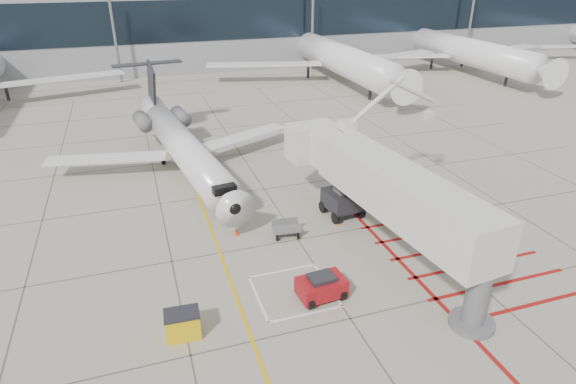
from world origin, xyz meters
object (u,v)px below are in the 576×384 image
object	(u,v)px
jet_bridge	(399,202)
spill_bin	(183,324)
pushback_tug	(321,286)
regional_jet	(190,139)

from	to	relation	value
jet_bridge	spill_bin	bearing A→B (deg)	-174.17
pushback_tug	spill_bin	size ratio (longest dim) A/B	1.56
regional_jet	spill_bin	distance (m)	18.25
pushback_tug	spill_bin	bearing A→B (deg)	-179.66
jet_bridge	pushback_tug	size ratio (longest dim) A/B	7.67
jet_bridge	pushback_tug	bearing A→B (deg)	-165.25
regional_jet	jet_bridge	size ratio (longest dim) A/B	1.46
pushback_tug	spill_bin	xyz separation A→B (m)	(-7.35, -0.65, -0.03)
spill_bin	regional_jet	bearing A→B (deg)	83.28
jet_bridge	spill_bin	distance (m)	13.52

